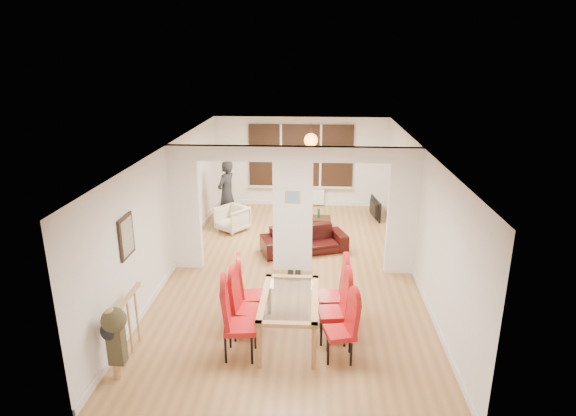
# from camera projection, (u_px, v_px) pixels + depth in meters

# --- Properties ---
(floor) EXTENTS (5.00, 9.00, 0.01)m
(floor) POSITION_uv_depth(u_px,v_px,m) (293.00, 269.00, 10.10)
(floor) COLOR #9F7040
(floor) RESTS_ON ground
(room_walls) EXTENTS (5.00, 9.00, 2.60)m
(room_walls) POSITION_uv_depth(u_px,v_px,m) (293.00, 210.00, 9.71)
(room_walls) COLOR silver
(room_walls) RESTS_ON floor
(divider_wall) EXTENTS (5.00, 0.18, 2.60)m
(divider_wall) POSITION_uv_depth(u_px,v_px,m) (293.00, 210.00, 9.71)
(divider_wall) COLOR white
(divider_wall) RESTS_ON floor
(bay_window_blinds) EXTENTS (3.00, 0.08, 1.80)m
(bay_window_blinds) POSITION_uv_depth(u_px,v_px,m) (301.00, 156.00, 13.86)
(bay_window_blinds) COLOR black
(bay_window_blinds) RESTS_ON room_walls
(radiator) EXTENTS (1.40, 0.08, 0.50)m
(radiator) POSITION_uv_depth(u_px,v_px,m) (300.00, 196.00, 14.19)
(radiator) COLOR white
(radiator) RESTS_ON floor
(pendant_light) EXTENTS (0.36, 0.36, 0.36)m
(pendant_light) POSITION_uv_depth(u_px,v_px,m) (311.00, 140.00, 12.56)
(pendant_light) COLOR orange
(pendant_light) RESTS_ON room_walls
(stair_newel) EXTENTS (0.40, 1.20, 1.10)m
(stair_newel) POSITION_uv_depth(u_px,v_px,m) (128.00, 324.00, 7.03)
(stair_newel) COLOR #B08451
(stair_newel) RESTS_ON floor
(wall_poster) EXTENTS (0.04, 0.52, 0.67)m
(wall_poster) POSITION_uv_depth(u_px,v_px,m) (126.00, 237.00, 7.48)
(wall_poster) COLOR gray
(wall_poster) RESTS_ON room_walls
(pillar_photo) EXTENTS (0.30, 0.03, 0.25)m
(pillar_photo) POSITION_uv_depth(u_px,v_px,m) (293.00, 197.00, 9.52)
(pillar_photo) COLOR #4C8CD8
(pillar_photo) RESTS_ON divider_wall
(dining_table) EXTENTS (0.88, 1.57, 0.74)m
(dining_table) POSITION_uv_depth(u_px,v_px,m) (289.00, 318.00, 7.52)
(dining_table) COLOR #9A6A39
(dining_table) RESTS_ON floor
(dining_chair_la) EXTENTS (0.52, 0.52, 1.16)m
(dining_chair_la) POSITION_uv_depth(u_px,v_px,m) (240.00, 321.00, 7.03)
(dining_chair_la) COLOR #A31013
(dining_chair_la) RESTS_ON floor
(dining_chair_lb) EXTENTS (0.47, 0.47, 1.07)m
(dining_chair_lb) POSITION_uv_depth(u_px,v_px,m) (247.00, 306.00, 7.55)
(dining_chair_lb) COLOR #A31013
(dining_chair_lb) RESTS_ON floor
(dining_chair_lc) EXTENTS (0.50, 0.50, 1.07)m
(dining_chair_lc) POSITION_uv_depth(u_px,v_px,m) (252.00, 292.00, 7.99)
(dining_chair_lc) COLOR #A31013
(dining_chair_lc) RESTS_ON floor
(dining_chair_ra) EXTENTS (0.50, 0.50, 1.02)m
(dining_chair_ra) POSITION_uv_depth(u_px,v_px,m) (340.00, 328.00, 6.98)
(dining_chair_ra) COLOR #A31013
(dining_chair_ra) RESTS_ON floor
(dining_chair_rb) EXTENTS (0.50, 0.50, 1.10)m
(dining_chair_rb) POSITION_uv_depth(u_px,v_px,m) (333.00, 308.00, 7.44)
(dining_chair_rb) COLOR #A31013
(dining_chair_rb) RESTS_ON floor
(dining_chair_rc) EXTENTS (0.48, 0.48, 1.11)m
(dining_chair_rc) POSITION_uv_depth(u_px,v_px,m) (332.00, 293.00, 7.92)
(dining_chair_rc) COLOR #A31013
(dining_chair_rc) RESTS_ON floor
(sofa) EXTENTS (2.05, 1.33, 0.56)m
(sofa) POSITION_uv_depth(u_px,v_px,m) (304.00, 240.00, 10.91)
(sofa) COLOR black
(sofa) RESTS_ON floor
(armchair) EXTENTS (0.96, 0.96, 0.63)m
(armchair) POSITION_uv_depth(u_px,v_px,m) (232.00, 219.00, 12.19)
(armchair) COLOR beige
(armchair) RESTS_ON floor
(person) EXTENTS (0.73, 0.63, 1.69)m
(person) POSITION_uv_depth(u_px,v_px,m) (227.00, 193.00, 12.55)
(person) COLOR black
(person) RESTS_ON floor
(television) EXTENTS (0.95, 0.27, 0.54)m
(television) POSITION_uv_depth(u_px,v_px,m) (372.00, 209.00, 13.13)
(television) COLOR black
(television) RESTS_ON floor
(coffee_table) EXTENTS (1.02, 0.56, 0.23)m
(coffee_table) POSITION_uv_depth(u_px,v_px,m) (312.00, 222.00, 12.59)
(coffee_table) COLOR black
(coffee_table) RESTS_ON floor
(bottle) EXTENTS (0.06, 0.06, 0.25)m
(bottle) POSITION_uv_depth(u_px,v_px,m) (319.00, 213.00, 12.50)
(bottle) COLOR #143F19
(bottle) RESTS_ON coffee_table
(bowl) EXTENTS (0.21, 0.21, 0.05)m
(bowl) POSITION_uv_depth(u_px,v_px,m) (309.00, 216.00, 12.61)
(bowl) COLOR black
(bowl) RESTS_ON coffee_table
(shoes) EXTENTS (0.26, 0.28, 0.11)m
(shoes) POSITION_uv_depth(u_px,v_px,m) (294.00, 275.00, 9.68)
(shoes) COLOR black
(shoes) RESTS_ON floor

